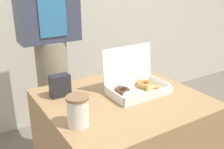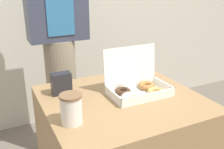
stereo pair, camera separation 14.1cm
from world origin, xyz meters
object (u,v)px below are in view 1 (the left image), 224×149
object	(u,v)px
coffee_cup	(78,111)
person_customer	(50,40)
donut_box	(137,86)
napkin_holder	(60,86)

from	to	relation	value
coffee_cup	person_customer	distance (m)	0.83
donut_box	napkin_holder	world-z (taller)	donut_box
napkin_holder	coffee_cup	bearing A→B (deg)	-98.21
coffee_cup	person_customer	xyz separation A→B (m)	(0.17, 0.80, 0.14)
coffee_cup	person_customer	bearing A→B (deg)	78.06
napkin_holder	person_customer	distance (m)	0.51
donut_box	person_customer	bearing A→B (deg)	111.98
napkin_holder	person_customer	size ratio (longest dim) A/B	0.07
coffee_cup	person_customer	world-z (taller)	person_customer
donut_box	coffee_cup	size ratio (longest dim) A/B	2.37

